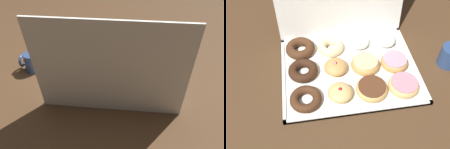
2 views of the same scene
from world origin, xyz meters
TOP-DOWN VIEW (x-y plane):
  - ground_plane at (0.00, 0.00)m, footprint 3.00×3.00m
  - donut_box at (0.00, 0.00)m, footprint 0.53×0.41m
  - box_lid_open at (0.00, 0.23)m, footprint 0.53×0.06m
  - chocolate_cake_ring_donut_0 at (-0.18, -0.13)m, footprint 0.11×0.11m
  - jelly_filled_donut_1 at (-0.06, -0.12)m, footprint 0.09×0.09m
  - chocolate_frosted_donut_2 at (0.06, -0.12)m, footprint 0.12×0.12m
  - pink_frosted_donut_3 at (0.18, -0.12)m, footprint 0.12×0.12m
  - chocolate_cake_ring_donut_4 at (-0.18, 0.01)m, footprint 0.12×0.12m
  - jelly_filled_donut_5 at (-0.06, 0.00)m, footprint 0.09×0.09m
  - glazed_ring_donut_6 at (0.06, -0.00)m, footprint 0.11×0.11m
  - pink_frosted_donut_7 at (0.18, -0.01)m, footprint 0.11×0.11m
  - chocolate_cake_ring_donut_8 at (-0.19, 0.13)m, footprint 0.12×0.12m
  - cruller_donut_9 at (-0.06, 0.12)m, footprint 0.11×0.11m
  - powdered_filled_donut_10 at (0.06, 0.13)m, footprint 0.09×0.09m
  - powdered_filled_donut_11 at (0.18, 0.12)m, footprint 0.08×0.08m
  - coffee_mug at (0.40, -0.02)m, footprint 0.10×0.08m

SIDE VIEW (x-z plane):
  - ground_plane at x=0.00m, z-range 0.00..0.00m
  - donut_box at x=0.00m, z-range 0.00..0.01m
  - chocolate_cake_ring_donut_0 at x=-0.18m, z-range 0.01..0.04m
  - chocolate_cake_ring_donut_4 at x=-0.18m, z-range 0.01..0.05m
  - cruller_donut_9 at x=-0.06m, z-range 0.01..0.05m
  - chocolate_cake_ring_donut_8 at x=-0.19m, z-range 0.01..0.05m
  - chocolate_frosted_donut_2 at x=0.06m, z-range 0.01..0.05m
  - pink_frosted_donut_7 at x=0.18m, z-range 0.01..0.05m
  - pink_frosted_donut_3 at x=0.18m, z-range 0.01..0.05m
  - glazed_ring_donut_6 at x=0.06m, z-range 0.01..0.05m
  - powdered_filled_donut_10 at x=0.06m, z-range 0.01..0.05m
  - powdered_filled_donut_11 at x=0.18m, z-range 0.01..0.05m
  - jelly_filled_donut_1 at x=-0.06m, z-range 0.01..0.06m
  - jelly_filled_donut_5 at x=-0.06m, z-range 0.01..0.06m
  - coffee_mug at x=0.40m, z-range 0.00..0.09m
  - box_lid_open at x=0.00m, z-range 0.00..0.39m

